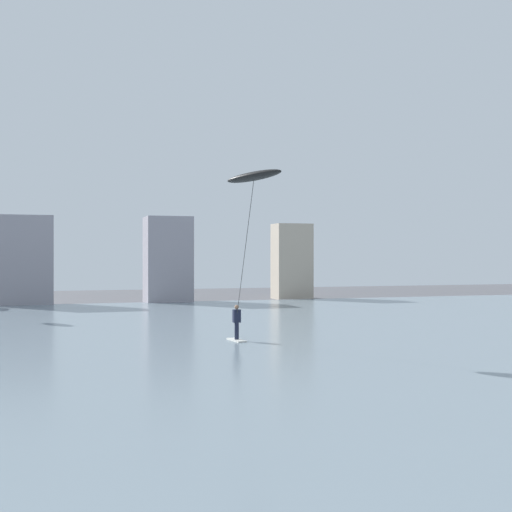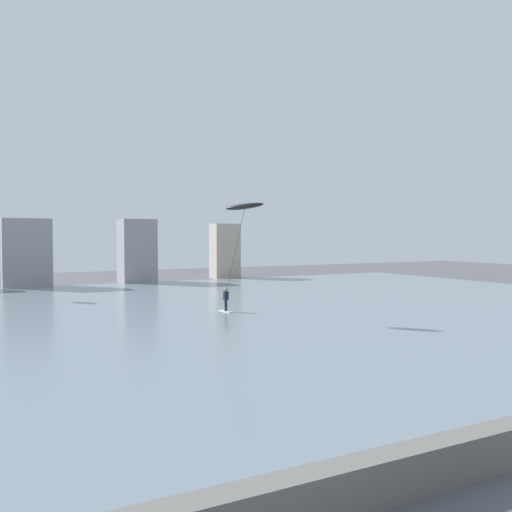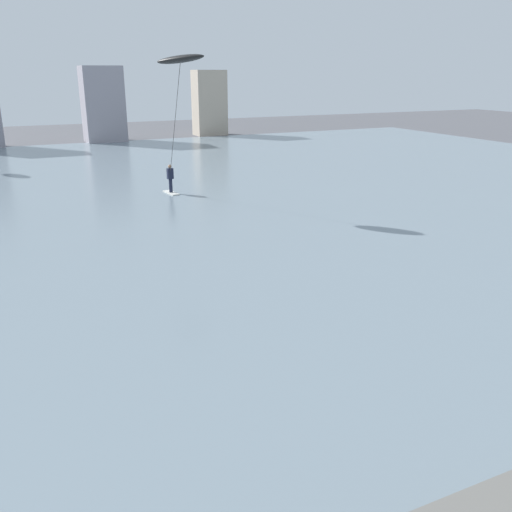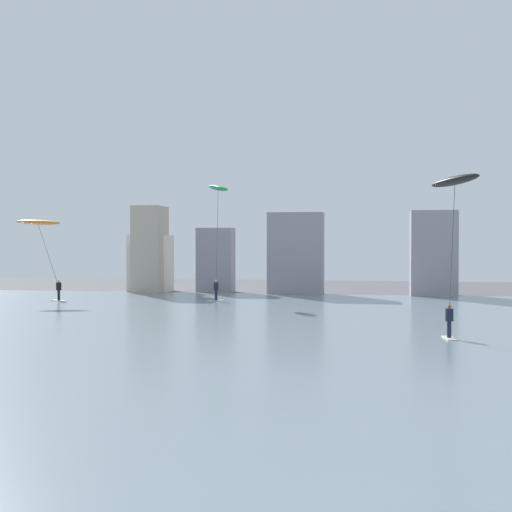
% 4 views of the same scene
% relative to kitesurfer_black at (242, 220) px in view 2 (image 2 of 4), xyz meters
% --- Properties ---
extents(seawall_barrier, '(60.00, 0.70, 0.97)m').
position_rel_kitesurfer_black_xyz_m(seawall_barrier, '(-4.90, -23.34, -6.00)').
color(seawall_barrier, '#66635E').
rests_on(seawall_barrier, ground).
extents(water_bay, '(84.00, 52.00, 0.10)m').
position_rel_kitesurfer_black_xyz_m(water_bay, '(-4.90, 3.36, -6.44)').
color(water_bay, slate).
rests_on(water_bay, ground).
extents(far_shore_buildings, '(40.86, 4.91, 7.90)m').
position_rel_kitesurfer_black_xyz_m(far_shore_buildings, '(-9.31, 30.45, -3.04)').
color(far_shore_buildings, beige).
rests_on(far_shore_buildings, ground).
extents(kitesurfer_black, '(2.36, 5.17, 7.55)m').
position_rel_kitesurfer_black_xyz_m(kitesurfer_black, '(0.00, 0.00, 0.00)').
color(kitesurfer_black, silver).
rests_on(kitesurfer_black, water_bay).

